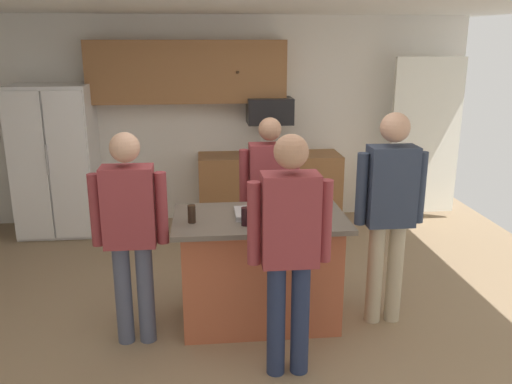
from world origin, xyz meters
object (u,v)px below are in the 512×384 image
(kitchen_island, at_px, (260,269))
(mug_blue_stoneware, at_px, (320,203))
(person_guest_by_door, at_px, (390,205))
(glass_dark_ale, at_px, (298,199))
(mug_ceramic_white, at_px, (300,208))
(microwave_over_range, at_px, (270,111))
(person_guest_left, at_px, (130,226))
(person_host_foreground, at_px, (289,241))
(person_elder_center, at_px, (269,190))
(glass_pilsner, at_px, (246,216))
(refrigerator, at_px, (56,160))
(glass_short_whisky, at_px, (192,214))
(serving_tray, at_px, (262,213))

(kitchen_island, bearing_deg, mug_blue_stoneware, 14.68)
(person_guest_by_door, bearing_deg, glass_dark_ale, -19.75)
(mug_ceramic_white, bearing_deg, glass_dark_ale, 83.01)
(microwave_over_range, relative_size, person_guest_left, 0.34)
(microwave_over_range, distance_m, person_host_foreground, 3.35)
(person_elder_center, height_order, mug_blue_stoneware, person_elder_center)
(kitchen_island, bearing_deg, person_guest_left, -167.27)
(microwave_over_range, xyz_separation_m, glass_pilsner, (-0.53, -2.75, -0.45))
(kitchen_island, bearing_deg, person_guest_by_door, -5.93)
(person_host_foreground, distance_m, glass_dark_ale, 1.01)
(mug_ceramic_white, height_order, glass_dark_ale, glass_dark_ale)
(microwave_over_range, relative_size, glass_pilsner, 3.98)
(person_host_foreground, height_order, mug_ceramic_white, person_host_foreground)
(glass_dark_ale, bearing_deg, microwave_over_range, 88.90)
(refrigerator, relative_size, glass_dark_ale, 13.13)
(microwave_over_range, height_order, glass_short_whisky, microwave_over_range)
(glass_dark_ale, bearing_deg, mug_ceramic_white, -96.99)
(person_elder_center, relative_size, glass_dark_ale, 11.82)
(person_guest_left, distance_m, person_elder_center, 1.53)
(glass_short_whisky, xyz_separation_m, glass_dark_ale, (0.90, 0.32, -0.00))
(person_guest_by_door, height_order, glass_dark_ale, person_guest_by_door)
(person_host_foreground, relative_size, glass_pilsner, 12.29)
(refrigerator, height_order, serving_tray, refrigerator)
(kitchen_island, xyz_separation_m, mug_ceramic_white, (0.33, 0.04, 0.51))
(mug_ceramic_white, distance_m, glass_short_whisky, 0.89)
(person_elder_center, bearing_deg, person_host_foreground, 10.92)
(person_guest_by_door, bearing_deg, mug_blue_stoneware, -19.45)
(microwave_over_range, xyz_separation_m, serving_tray, (-0.38, -2.53, -0.50))
(glass_short_whisky, bearing_deg, mug_blue_stoneware, 12.48)
(microwave_over_range, distance_m, serving_tray, 2.61)
(refrigerator, height_order, glass_short_whisky, refrigerator)
(refrigerator, xyz_separation_m, mug_ceramic_white, (2.53, -2.39, 0.08))
(person_host_foreground, xyz_separation_m, person_guest_by_door, (0.92, 0.65, 0.03))
(person_guest_left, xyz_separation_m, serving_tray, (1.02, 0.24, -0.01))
(glass_dark_ale, bearing_deg, serving_tray, -148.41)
(person_host_foreground, height_order, person_guest_by_door, person_guest_by_door)
(mug_blue_stoneware, bearing_deg, mug_ceramic_white, -152.78)
(glass_dark_ale, height_order, serving_tray, glass_dark_ale)
(refrigerator, distance_m, mug_ceramic_white, 3.48)
(glass_dark_ale, bearing_deg, person_guest_left, -161.75)
(glass_dark_ale, bearing_deg, person_guest_by_door, -25.69)
(mug_ceramic_white, relative_size, glass_short_whisky, 0.92)
(refrigerator, distance_m, serving_tray, 3.28)
(mug_ceramic_white, height_order, mug_blue_stoneware, mug_blue_stoneware)
(person_guest_by_door, bearing_deg, glass_pilsner, 10.52)
(person_elder_center, xyz_separation_m, serving_tray, (-0.15, -0.74, 0.02))
(mug_ceramic_white, height_order, serving_tray, mug_ceramic_white)
(person_host_foreground, relative_size, mug_blue_stoneware, 13.51)
(refrigerator, xyz_separation_m, person_guest_by_door, (3.24, -2.54, 0.13))
(microwave_over_range, xyz_separation_m, mug_ceramic_white, (-0.07, -2.51, -0.47))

